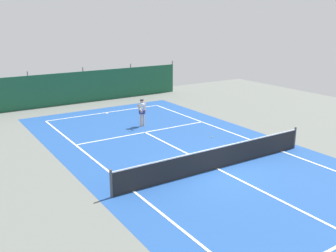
% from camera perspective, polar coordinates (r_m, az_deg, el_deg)
% --- Properties ---
extents(ground_plane, '(36.00, 36.00, 0.00)m').
position_cam_1_polar(ground_plane, '(16.81, 7.36, -6.39)').
color(ground_plane, slate).
extents(court_surface, '(11.02, 26.60, 0.01)m').
position_cam_1_polar(court_surface, '(16.81, 7.36, -6.38)').
color(court_surface, '#1E478C').
rests_on(court_surface, ground).
extents(tennis_net, '(10.12, 0.10, 1.10)m').
position_cam_1_polar(tennis_net, '(16.62, 7.43, -4.76)').
color(tennis_net, black).
rests_on(tennis_net, ground).
extents(back_fence, '(16.30, 0.98, 2.70)m').
position_cam_1_polar(back_fence, '(30.41, -12.74, 4.88)').
color(back_fence, '#195138').
rests_on(back_fence, ground).
extents(tennis_player, '(0.69, 0.77, 1.64)m').
position_cam_1_polar(tennis_player, '(22.79, -3.91, 2.30)').
color(tennis_player, '#D8AD8C').
rests_on(tennis_player, ground).
extents(tennis_ball_near_player, '(0.07, 0.07, 0.07)m').
position_cam_1_polar(tennis_ball_near_player, '(21.03, 6.59, -1.60)').
color(tennis_ball_near_player, '#CCDB33').
rests_on(tennis_ball_near_player, ground).
extents(parked_car, '(2.09, 4.24, 1.68)m').
position_cam_1_polar(parked_car, '(32.13, -13.17, 5.75)').
color(parked_car, maroon).
rests_on(parked_car, ground).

